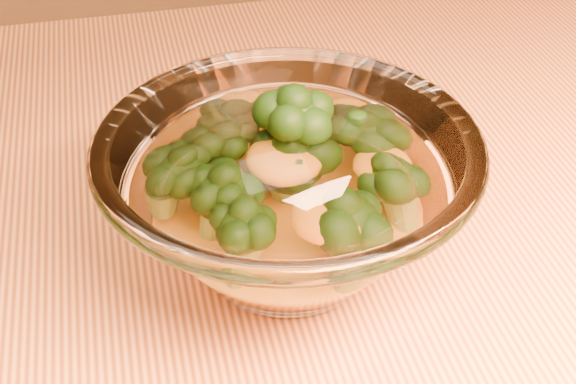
{
  "coord_description": "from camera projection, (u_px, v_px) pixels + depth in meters",
  "views": [
    {
      "loc": [
        -0.1,
        -0.36,
        1.09
      ],
      "look_at": [
        -0.01,
        0.01,
        0.81
      ],
      "focal_mm": 50.0,
      "sensor_mm": 36.0,
      "label": 1
    }
  ],
  "objects": [
    {
      "name": "glass_bowl",
      "position": [
        288.0,
        198.0,
        0.48
      ],
      "size": [
        0.22,
        0.22,
        0.1
      ],
      "color": "white",
      "rests_on": "table"
    },
    {
      "name": "table",
      "position": [
        306.0,
        373.0,
        0.56
      ],
      "size": [
        1.2,
        0.8,
        0.75
      ],
      "color": "#DD8442",
      "rests_on": "ground"
    },
    {
      "name": "broccoli_heap",
      "position": [
        288.0,
        174.0,
        0.47
      ],
      "size": [
        0.16,
        0.15,
        0.09
      ],
      "color": "black",
      "rests_on": "cheese_sauce"
    },
    {
      "name": "cheese_sauce",
      "position": [
        288.0,
        226.0,
        0.49
      ],
      "size": [
        0.11,
        0.11,
        0.03
      ],
      "primitive_type": "ellipsoid",
      "color": "#F5A314",
      "rests_on": "glass_bowl"
    }
  ]
}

